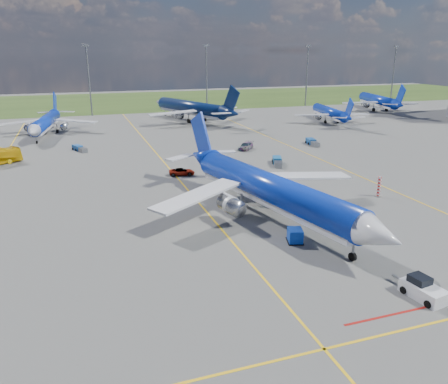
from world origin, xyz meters
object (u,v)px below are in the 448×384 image
object	(u,v)px
warning_post	(379,187)
pushback_tug	(423,289)
service_car_b	(182,172)
bg_jet_ne	(329,122)
baggage_tug_c	(79,148)
uld_container	(295,235)
bg_jet_ene	(377,110)
main_airliner	(269,218)
bg_jet_nnw	(47,135)
baggage_tug_e	(312,142)
bg_jet_n	(191,121)
service_car_c	(246,146)
baggage_tug_w	(277,162)

from	to	relation	value
warning_post	pushback_tug	size ratio (longest dim) A/B	0.54
warning_post	service_car_b	size ratio (longest dim) A/B	0.68
bg_jet_ne	baggage_tug_c	xyz separation A→B (m)	(-72.58, -17.34, 0.51)
bg_jet_ne	uld_container	bearing A→B (deg)	66.79
bg_jet_ene	main_airliner	xyz separation A→B (m)	(-81.42, -85.11, 0.00)
bg_jet_nnw	bg_jet_ne	size ratio (longest dim) A/B	1.10
uld_container	baggage_tug_e	world-z (taller)	uld_container
bg_jet_ene	baggage_tug_c	world-z (taller)	bg_jet_ene
warning_post	baggage_tug_e	bearing A→B (deg)	75.19
main_airliner	baggage_tug_e	distance (m)	48.16
uld_container	warning_post	bearing A→B (deg)	45.57
baggage_tug_e	pushback_tug	bearing A→B (deg)	-101.39
bg_jet_n	bg_jet_ene	bearing A→B (deg)	161.93
uld_container	service_car_c	xyz separation A→B (m)	(12.51, 46.91, -0.01)
bg_jet_ne	baggage_tug_w	distance (m)	56.09
pushback_tug	baggage_tug_e	bearing A→B (deg)	60.68
bg_jet_nnw	service_car_c	distance (m)	53.44
warning_post	bg_jet_ne	distance (m)	71.36
warning_post	bg_jet_ene	size ratio (longest dim) A/B	0.08
service_car_c	bg_jet_ne	bearing A→B (deg)	76.88
warning_post	baggage_tug_e	distance (m)	37.41
warning_post	baggage_tug_c	bearing A→B (deg)	131.44
bg_jet_ne	main_airliner	world-z (taller)	main_airliner
baggage_tug_e	service_car_b	bearing A→B (deg)	-145.85
bg_jet_ne	pushback_tug	bearing A→B (deg)	73.77
bg_jet_nnw	baggage_tug_w	world-z (taller)	bg_jet_nnw
service_car_c	baggage_tug_w	distance (m)	14.26
baggage_tug_e	baggage_tug_c	bearing A→B (deg)	178.15
uld_container	baggage_tug_e	bearing A→B (deg)	75.22
service_car_b	baggage_tug_e	bearing A→B (deg)	-56.33
main_airliner	baggage_tug_w	distance (m)	28.03
baggage_tug_c	uld_container	bearing A→B (deg)	-92.68
bg_jet_nnw	baggage_tug_c	bearing A→B (deg)	-63.37
bg_jet_ene	pushback_tug	world-z (taller)	bg_jet_ene
uld_container	baggage_tug_c	bearing A→B (deg)	127.95
baggage_tug_w	bg_jet_n	bearing A→B (deg)	113.11
uld_container	baggage_tug_e	size ratio (longest dim) A/B	0.34
pushback_tug	service_car_b	world-z (taller)	pushback_tug
service_car_b	service_car_c	world-z (taller)	service_car_c
bg_jet_ne	pushback_tug	xyz separation A→B (m)	(-45.43, -88.69, 0.74)
service_car_c	bg_jet_nnw	bearing A→B (deg)	-177.38
bg_jet_nnw	service_car_b	xyz separation A→B (m)	(23.89, -48.74, 0.62)
service_car_b	uld_container	bearing A→B (deg)	-160.36
bg_jet_ene	main_airliner	distance (m)	117.79
baggage_tug_c	pushback_tug	bearing A→B (deg)	-92.88
bg_jet_ne	baggage_tug_c	world-z (taller)	bg_jet_ne
bg_jet_ne	main_airliner	xyz separation A→B (m)	(-50.17, -66.82, 0.00)
warning_post	main_airliner	size ratio (longest dim) A/B	0.07
bg_jet_ene	baggage_tug_e	size ratio (longest dim) A/B	6.77
bg_jet_ene	bg_jet_n	bearing A→B (deg)	16.77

